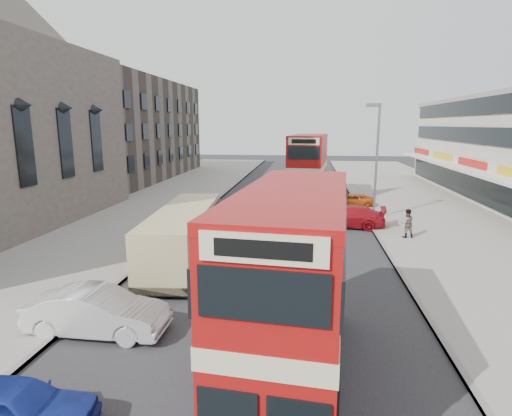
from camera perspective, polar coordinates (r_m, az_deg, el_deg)
The scene contains 17 objects.
ground at distance 13.29m, azimuth -1.54°, elevation -18.80°, with size 160.00×160.00×0.00m, color #28282B.
road_surface at distance 32.09m, azimuth 3.76°, elevation -0.51°, with size 12.00×90.00×0.01m, color #28282B.
pavement_right at distance 33.63m, azimuth 24.63°, elevation -0.88°, with size 12.00×90.00×0.15m, color gray.
pavement_left at distance 34.85m, azimuth -16.35°, elevation 0.12°, with size 12.00×90.00×0.15m, color gray.
kerb_left at distance 32.97m, azimuth -6.89°, elevation -0.12°, with size 0.20×90.00×0.16m, color gray.
kerb_right at distance 32.32m, azimuth 14.62°, elevation -0.65°, with size 0.20×90.00×0.16m, color gray.
brick_terrace at distance 54.75m, azimuth -19.00°, elevation 10.22°, with size 14.00×28.00×12.00m, color #66594C.
street_lamp at distance 29.78m, azimuth 16.38°, elevation 7.40°, with size 1.00×0.20×8.12m.
bus_main at distance 10.72m, azimuth 5.15°, elevation -10.85°, with size 3.23×9.27×5.00m.
bus_second at distance 36.46m, azimuth 7.31°, elevation 5.59°, with size 3.64×10.45×5.64m.
coach at distance 20.43m, azimuth -10.01°, elevation -3.50°, with size 3.09×9.51×2.48m.
car_left_near at distance 11.32m, azimuth -30.74°, elevation -22.81°, with size 1.46×3.63×1.24m, color #1B2F97.
car_left_front at distance 14.62m, azimuth -21.26°, elevation -13.34°, with size 1.59×4.56×1.50m, color silver.
car_right_a at distance 27.80m, azimuth 12.52°, elevation -1.15°, with size 2.02×4.98×1.45m, color #A21019.
car_right_b at distance 34.86m, azimuth 13.03°, elevation 1.06°, with size 1.76×3.82×1.06m, color #C84E14.
pedestrian_near at distance 25.68m, azimuth 20.30°, elevation -1.98°, with size 0.64×0.43×1.72m, color gray.
cyclist at distance 33.30m, azimuth 11.47°, elevation 0.82°, with size 0.56×1.58×1.89m.
Camera 1 is at (1.73, -11.33, 6.72)m, focal length 28.68 mm.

